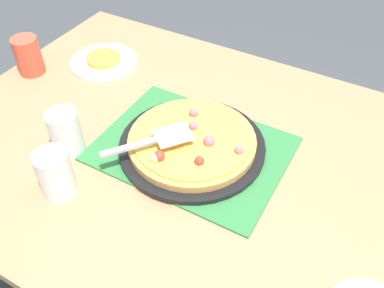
{
  "coord_description": "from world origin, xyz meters",
  "views": [
    {
      "loc": [
        0.38,
        -0.68,
        1.52
      ],
      "look_at": [
        0.0,
        0.0,
        0.77
      ],
      "focal_mm": 39.31,
      "sensor_mm": 36.0,
      "label": 1
    }
  ],
  "objects_px": {
    "pizza": "(192,141)",
    "served_slice_right": "(103,59)",
    "pizza_pan": "(192,146)",
    "cup_near": "(66,132)",
    "cup_corner": "(28,56)",
    "cup_far": "(55,174)",
    "pizza_server": "(155,140)",
    "plate_far_right": "(104,62)"
  },
  "relations": [
    {
      "from": "pizza",
      "to": "served_slice_right",
      "type": "xyz_separation_m",
      "value": [
        -0.46,
        0.21,
        -0.02
      ]
    },
    {
      "from": "pizza_pan",
      "to": "pizza",
      "type": "relative_size",
      "value": 1.15
    },
    {
      "from": "pizza_pan",
      "to": "cup_near",
      "type": "height_order",
      "value": "cup_near"
    },
    {
      "from": "pizza_pan",
      "to": "cup_corner",
      "type": "relative_size",
      "value": 3.17
    },
    {
      "from": "cup_near",
      "to": "cup_far",
      "type": "xyz_separation_m",
      "value": [
        0.07,
        -0.12,
        0.0
      ]
    },
    {
      "from": "cup_near",
      "to": "cup_far",
      "type": "distance_m",
      "value": 0.14
    },
    {
      "from": "pizza",
      "to": "cup_corner",
      "type": "bearing_deg",
      "value": 174.44
    },
    {
      "from": "cup_corner",
      "to": "pizza_server",
      "type": "distance_m",
      "value": 0.58
    },
    {
      "from": "plate_far_right",
      "to": "pizza_server",
      "type": "height_order",
      "value": "pizza_server"
    },
    {
      "from": "cup_near",
      "to": "cup_corner",
      "type": "xyz_separation_m",
      "value": [
        -0.35,
        0.22,
        0.0
      ]
    },
    {
      "from": "cup_near",
      "to": "plate_far_right",
      "type": "bearing_deg",
      "value": 115.68
    },
    {
      "from": "pizza_pan",
      "to": "pizza",
      "type": "distance_m",
      "value": 0.02
    },
    {
      "from": "plate_far_right",
      "to": "cup_far",
      "type": "distance_m",
      "value": 0.55
    },
    {
      "from": "pizza_pan",
      "to": "cup_corner",
      "type": "distance_m",
      "value": 0.63
    },
    {
      "from": "plate_far_right",
      "to": "cup_near",
      "type": "bearing_deg",
      "value": -64.32
    },
    {
      "from": "served_slice_right",
      "to": "cup_near",
      "type": "distance_m",
      "value": 0.41
    },
    {
      "from": "pizza_pan",
      "to": "cup_corner",
      "type": "xyz_separation_m",
      "value": [
        -0.62,
        0.06,
        0.05
      ]
    },
    {
      "from": "cup_corner",
      "to": "pizza_server",
      "type": "height_order",
      "value": "cup_corner"
    },
    {
      "from": "pizza",
      "to": "pizza_server",
      "type": "bearing_deg",
      "value": -128.62
    },
    {
      "from": "pizza_server",
      "to": "pizza",
      "type": "bearing_deg",
      "value": 51.38
    },
    {
      "from": "pizza",
      "to": "cup_far",
      "type": "relative_size",
      "value": 2.75
    },
    {
      "from": "pizza_server",
      "to": "cup_far",
      "type": "bearing_deg",
      "value": -125.96
    },
    {
      "from": "served_slice_right",
      "to": "cup_near",
      "type": "relative_size",
      "value": 0.92
    },
    {
      "from": "plate_far_right",
      "to": "cup_corner",
      "type": "bearing_deg",
      "value": -137.77
    },
    {
      "from": "cup_near",
      "to": "pizza_pan",
      "type": "bearing_deg",
      "value": 29.37
    },
    {
      "from": "cup_corner",
      "to": "cup_far",
      "type": "bearing_deg",
      "value": -38.48
    },
    {
      "from": "pizza",
      "to": "served_slice_right",
      "type": "height_order",
      "value": "pizza"
    },
    {
      "from": "cup_near",
      "to": "pizza_server",
      "type": "distance_m",
      "value": 0.23
    },
    {
      "from": "plate_far_right",
      "to": "cup_far",
      "type": "relative_size",
      "value": 1.83
    },
    {
      "from": "plate_far_right",
      "to": "pizza_server",
      "type": "distance_m",
      "value": 0.49
    },
    {
      "from": "cup_far",
      "to": "pizza_pan",
      "type": "bearing_deg",
      "value": 53.45
    },
    {
      "from": "pizza_pan",
      "to": "served_slice_right",
      "type": "distance_m",
      "value": 0.5
    },
    {
      "from": "plate_far_right",
      "to": "pizza_server",
      "type": "bearing_deg",
      "value": -36.2
    },
    {
      "from": "served_slice_right",
      "to": "cup_corner",
      "type": "xyz_separation_m",
      "value": [
        -0.17,
        -0.15,
        0.04
      ]
    },
    {
      "from": "pizza_pan",
      "to": "pizza",
      "type": "bearing_deg",
      "value": -73.97
    },
    {
      "from": "pizza",
      "to": "plate_far_right",
      "type": "xyz_separation_m",
      "value": [
        -0.46,
        0.21,
        -0.03
      ]
    },
    {
      "from": "pizza_server",
      "to": "served_slice_right",
      "type": "bearing_deg",
      "value": 143.8
    },
    {
      "from": "cup_near",
      "to": "cup_corner",
      "type": "bearing_deg",
      "value": 147.98
    },
    {
      "from": "plate_far_right",
      "to": "cup_corner",
      "type": "height_order",
      "value": "cup_corner"
    },
    {
      "from": "cup_corner",
      "to": "plate_far_right",
      "type": "bearing_deg",
      "value": 42.23
    },
    {
      "from": "pizza_pan",
      "to": "plate_far_right",
      "type": "distance_m",
      "value": 0.5
    },
    {
      "from": "cup_far",
      "to": "pizza_server",
      "type": "bearing_deg",
      "value": 54.04
    }
  ]
}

